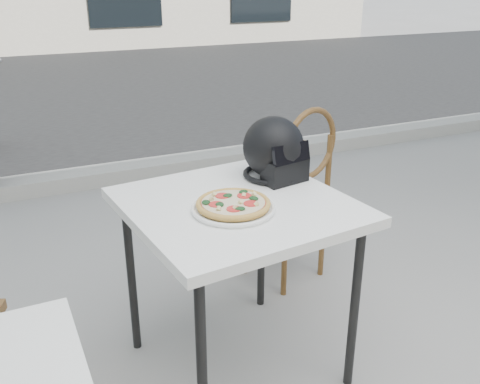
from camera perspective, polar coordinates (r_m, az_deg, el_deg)
name	(u,v)px	position (r m, az deg, el deg)	size (l,w,h in m)	color
street_asphalt	(79,89)	(8.44, -16.83, 10.47)	(30.00, 8.00, 0.00)	black
curb	(151,168)	(4.62, -9.45, 2.50)	(30.00, 0.25, 0.12)	#A8A69E
cafe_table_main	(237,218)	(2.10, -0.29, -2.80)	(0.91, 0.91, 0.78)	white
plate	(233,209)	(1.99, -0.72, -1.80)	(0.39, 0.39, 0.02)	white
pizza	(233,203)	(1.98, -0.73, -1.23)	(0.35, 0.35, 0.03)	gold
helmet	(275,151)	(2.29, 3.71, 4.37)	(0.31, 0.32, 0.27)	black
cafe_chair_main	(295,187)	(2.84, 5.92, 0.54)	(0.48, 0.48, 1.00)	brown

